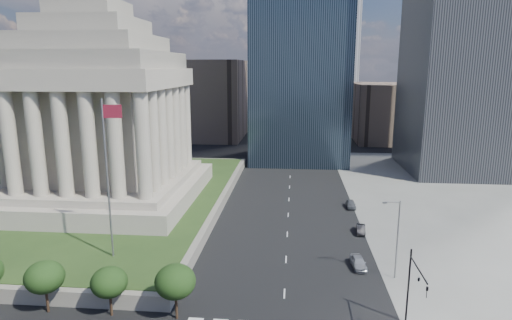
# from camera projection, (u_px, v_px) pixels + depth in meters

# --- Properties ---
(ground) EXTENTS (500.00, 500.00, 0.00)m
(ground) POSITION_uv_depth(u_px,v_px,m) (291.00, 155.00, 127.08)
(ground) COLOR black
(ground) RESTS_ON ground
(plaza_terrace) EXTENTS (66.00, 70.00, 1.80)m
(plaza_terrace) POSITION_uv_depth(u_px,v_px,m) (54.00, 198.00, 82.18)
(plaza_terrace) COLOR #6B675B
(plaza_terrace) RESTS_ON ground
(plaza_lawn) EXTENTS (64.00, 68.00, 0.10)m
(plaza_lawn) POSITION_uv_depth(u_px,v_px,m) (54.00, 193.00, 81.98)
(plaza_lawn) COLOR #253D19
(plaza_lawn) RESTS_ON plaza_terrace
(war_memorial) EXTENTS (34.00, 34.00, 39.00)m
(war_memorial) POSITION_uv_depth(u_px,v_px,m) (96.00, 91.00, 74.92)
(war_memorial) COLOR gray
(war_memorial) RESTS_ON plaza_lawn
(flagpole) EXTENTS (2.52, 0.24, 20.00)m
(flagpole) POSITION_uv_depth(u_px,v_px,m) (108.00, 171.00, 52.25)
(flagpole) COLOR slate
(flagpole) RESTS_ON plaza_lawn
(midrise_glass) EXTENTS (26.00, 26.00, 60.00)m
(midrise_glass) POSITION_uv_depth(u_px,v_px,m) (300.00, 50.00, 115.68)
(midrise_glass) COLOR black
(midrise_glass) RESTS_ON ground
(building_filler_ne) EXTENTS (20.00, 30.00, 20.00)m
(building_filler_ne) POSITION_uv_depth(u_px,v_px,m) (383.00, 112.00, 151.35)
(building_filler_ne) COLOR brown
(building_filler_ne) RESTS_ON ground
(building_filler_nw) EXTENTS (24.00, 30.00, 28.00)m
(building_filler_nw) POSITION_uv_depth(u_px,v_px,m) (210.00, 100.00, 155.95)
(building_filler_nw) COLOR brown
(building_filler_nw) RESTS_ON ground
(traffic_signal_ne) EXTENTS (0.30, 5.74, 8.00)m
(traffic_signal_ne) POSITION_uv_depth(u_px,v_px,m) (414.00, 284.00, 40.87)
(traffic_signal_ne) COLOR black
(traffic_signal_ne) RESTS_ON ground
(street_lamp_north) EXTENTS (2.13, 0.22, 10.00)m
(street_lamp_north) POSITION_uv_depth(u_px,v_px,m) (396.00, 235.00, 51.72)
(street_lamp_north) COLOR slate
(street_lamp_north) RESTS_ON ground
(parked_sedan_near) EXTENTS (4.38, 2.04, 1.45)m
(parked_sedan_near) POSITION_uv_depth(u_px,v_px,m) (358.00, 262.00, 55.51)
(parked_sedan_near) COLOR #9A9CA3
(parked_sedan_near) RESTS_ON ground
(parked_sedan_mid) EXTENTS (1.71, 3.87, 1.23)m
(parked_sedan_mid) POSITION_uv_depth(u_px,v_px,m) (361.00, 229.00, 67.14)
(parked_sedan_mid) COLOR black
(parked_sedan_mid) RESTS_ON ground
(parked_sedan_far) EXTENTS (1.70, 4.12, 1.40)m
(parked_sedan_far) POSITION_uv_depth(u_px,v_px,m) (351.00, 204.00, 79.19)
(parked_sedan_far) COLOR #53565A
(parked_sedan_far) RESTS_ON ground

